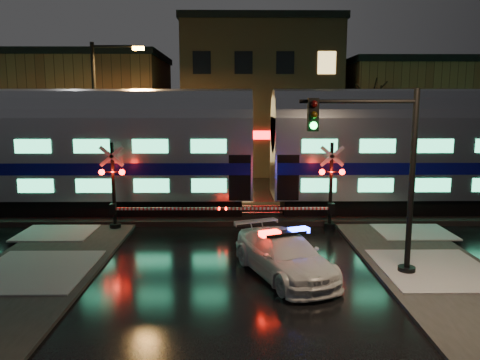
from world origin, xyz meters
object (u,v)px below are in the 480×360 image
crossing_signal_left (122,195)px  streetlight (101,111)px  traffic_light (383,179)px  crossing_signal_right (323,195)px  police_car (284,255)px

crossing_signal_left → streetlight: streetlight is taller
traffic_light → streetlight: bearing=127.7°
crossing_signal_right → streetlight: 13.61m
streetlight → crossing_signal_left: bearing=-68.5°
crossing_signal_right → streetlight: streetlight is taller
police_car → traffic_light: traffic_light is taller
crossing_signal_left → streetlight: (-2.64, 6.70, 3.49)m
crossing_signal_right → streetlight: bearing=149.4°
crossing_signal_left → traffic_light: traffic_light is taller
crossing_signal_left → streetlight: 8.00m
police_car → streetlight: (-9.09, 12.19, 4.38)m
traffic_light → streetlight: size_ratio=0.67×
crossing_signal_right → crossing_signal_left: bearing=180.0°
police_car → traffic_light: bearing=-22.5°
crossing_signal_right → crossing_signal_left: crossing_signal_left is taller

